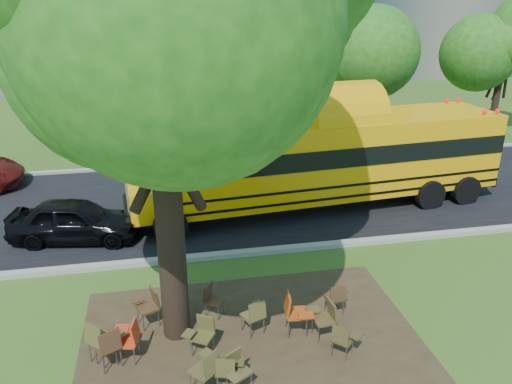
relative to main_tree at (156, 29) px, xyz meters
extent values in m
plane|color=#35571B|center=(0.51, 0.12, -6.21)|extent=(160.00, 160.00, 0.00)
cube|color=#382819|center=(1.51, -0.38, -6.19)|extent=(7.00, 4.50, 0.03)
cube|color=black|center=(0.51, 7.12, -6.19)|extent=(80.00, 8.00, 0.04)
cube|color=gray|center=(0.51, 3.12, -6.14)|extent=(80.00, 0.25, 0.14)
cube|color=gray|center=(0.51, 11.22, -6.14)|extent=(80.00, 0.25, 0.14)
cylinder|color=black|center=(-4.49, 16.12, -4.46)|extent=(0.32, 0.32, 3.50)
sphere|color=#1C5312|center=(-4.49, 16.12, -1.99)|extent=(4.80, 4.80, 4.80)
cylinder|color=black|center=(8.51, 14.12, -4.11)|extent=(0.38, 0.38, 4.20)
sphere|color=#1C5312|center=(8.51, 14.12, -1.17)|extent=(5.60, 5.60, 5.60)
cylinder|color=black|center=(16.51, 13.12, -4.41)|extent=(0.34, 0.34, 3.60)
sphere|color=#1C5312|center=(16.51, 13.12, -1.86)|extent=(5.00, 5.00, 5.00)
cylinder|color=black|center=(0.00, 0.00, -3.64)|extent=(0.56, 0.56, 5.15)
sphere|color=#1C5312|center=(0.00, 0.00, 0.02)|extent=(7.20, 7.20, 7.20)
cube|color=#E79C07|center=(5.65, 6.12, -4.42)|extent=(11.28, 3.53, 2.47)
cube|color=black|center=(5.95, 6.15, -4.14)|extent=(10.68, 3.52, 0.60)
cube|color=#E79C07|center=(-0.50, 5.55, -5.20)|extent=(1.51, 2.33, 0.96)
cube|color=black|center=(5.65, 6.12, -5.05)|extent=(11.30, 3.56, 0.08)
cube|color=black|center=(5.65, 6.12, -5.42)|extent=(11.30, 3.56, 0.08)
cylinder|color=black|center=(0.04, 4.33, -5.71)|extent=(1.03, 0.39, 1.01)
cylinder|color=black|center=(-0.19, 6.84, -5.71)|extent=(1.03, 0.39, 1.01)
cylinder|color=black|center=(8.68, 5.13, -5.71)|extent=(1.03, 0.39, 1.01)
cylinder|color=black|center=(8.45, 7.64, -5.71)|extent=(1.03, 0.39, 1.01)
cylinder|color=black|center=(10.08, 5.26, -5.71)|extent=(1.03, 0.39, 1.01)
cylinder|color=black|center=(9.85, 7.77, -5.71)|extent=(1.03, 0.39, 1.01)
cube|color=#492C1A|center=(-1.34, -0.78, -5.74)|extent=(0.58, 0.57, 0.05)
cube|color=#492C1A|center=(-1.25, -0.95, -5.51)|extent=(0.41, 0.28, 0.42)
cube|color=#492C1A|center=(-1.19, -0.54, -5.62)|extent=(0.34, 0.36, 0.03)
cylinder|color=slate|center=(-1.58, -0.70, -5.98)|extent=(0.02, 0.02, 0.47)
cylinder|color=slate|center=(-1.10, -0.86, -5.98)|extent=(0.02, 0.02, 0.47)
cube|color=#4D4621|center=(-1.44, -0.59, -5.71)|extent=(0.64, 0.64, 0.06)
cube|color=#4D4621|center=(-1.57, -0.74, -5.47)|extent=(0.39, 0.38, 0.44)
cube|color=#4D4621|center=(-1.14, -0.66, -5.58)|extent=(0.39, 0.39, 0.03)
cylinder|color=slate|center=(-1.44, -0.33, -5.96)|extent=(0.03, 0.03, 0.50)
cylinder|color=slate|center=(-1.43, -0.86, -5.96)|extent=(0.03, 0.03, 0.50)
cube|color=brown|center=(0.41, -1.78, -5.74)|extent=(0.60, 0.60, 0.05)
cube|color=brown|center=(0.53, -1.92, -5.51)|extent=(0.38, 0.34, 0.42)
cube|color=brown|center=(0.51, -1.51, -5.61)|extent=(0.36, 0.37, 0.03)
cylinder|color=slate|center=(0.16, -1.76, -5.97)|extent=(0.03, 0.03, 0.47)
cylinder|color=slate|center=(0.66, -1.80, -5.97)|extent=(0.03, 0.03, 0.47)
cube|color=#504A22|center=(0.48, -0.77, -5.79)|extent=(0.54, 0.53, 0.05)
cube|color=#504A22|center=(0.57, -0.62, -5.58)|extent=(0.37, 0.28, 0.38)
cube|color=#504A22|center=(0.22, -0.76, -5.67)|extent=(0.32, 0.33, 0.03)
cylinder|color=slate|center=(0.53, -0.99, -6.00)|extent=(0.02, 0.02, 0.42)
cylinder|color=slate|center=(0.43, -0.55, -6.00)|extent=(0.02, 0.02, 0.42)
cube|color=#433E1D|center=(0.82, -1.78, -5.81)|extent=(0.46, 0.45, 0.04)
cube|color=#433E1D|center=(0.78, -1.93, -5.61)|extent=(0.37, 0.18, 0.36)
cube|color=#433E1D|center=(1.06, -1.72, -5.70)|extent=(0.26, 0.29, 0.03)
cylinder|color=slate|center=(0.72, -1.59, -6.01)|extent=(0.02, 0.02, 0.40)
cube|color=brown|center=(1.03, -1.88, -5.80)|extent=(0.52, 0.52, 0.05)
cube|color=brown|center=(0.94, -1.74, -5.59)|extent=(0.36, 0.27, 0.37)
cube|color=brown|center=(0.92, -2.11, -5.69)|extent=(0.31, 0.33, 0.03)
cylinder|color=slate|center=(1.25, -1.93, -6.00)|extent=(0.02, 0.02, 0.41)
cylinder|color=slate|center=(0.82, -1.84, -6.00)|extent=(0.02, 0.02, 0.41)
cube|color=#4D4221|center=(3.00, -0.73, -5.76)|extent=(0.44, 0.46, 0.05)
cube|color=#4D4221|center=(3.18, -0.71, -5.54)|extent=(0.13, 0.41, 0.40)
cube|color=#4D4221|center=(2.84, -0.50, -5.64)|extent=(0.30, 0.25, 0.03)
cylinder|color=slate|center=(2.85, -0.91, -5.99)|extent=(0.02, 0.02, 0.45)
cylinder|color=slate|center=(3.16, -0.54, -5.99)|extent=(0.02, 0.02, 0.45)
cube|color=#453A1D|center=(3.21, -1.36, -5.81)|extent=(0.51, 0.51, 0.04)
cube|color=#453A1D|center=(3.09, -1.47, -5.62)|extent=(0.31, 0.31, 0.35)
cube|color=#453A1D|center=(3.44, -1.42, -5.71)|extent=(0.31, 0.31, 0.03)
cylinder|color=slate|center=(3.21, -1.14, -6.01)|extent=(0.02, 0.02, 0.40)
cylinder|color=slate|center=(3.20, -1.57, -6.01)|extent=(0.02, 0.02, 0.40)
cube|color=red|center=(-0.99, -0.66, -5.75)|extent=(0.49, 0.51, 0.05)
cube|color=red|center=(-0.81, -0.70, -5.52)|extent=(0.18, 0.42, 0.41)
cube|color=red|center=(-1.08, -0.39, -5.62)|extent=(0.33, 0.28, 0.03)
cylinder|color=slate|center=(-1.19, -0.80, -5.98)|extent=(0.02, 0.02, 0.46)
cylinder|color=slate|center=(-0.78, -0.53, -5.98)|extent=(0.02, 0.02, 0.46)
cube|color=#4A311A|center=(-0.60, 0.39, -5.75)|extent=(0.53, 0.55, 0.05)
cube|color=#4A311A|center=(-0.42, 0.46, -5.53)|extent=(0.24, 0.42, 0.41)
cube|color=#4A311A|center=(-0.82, 0.57, -5.63)|extent=(0.35, 0.31, 0.03)
cylinder|color=slate|center=(-0.70, 0.17, -5.98)|extent=(0.02, 0.02, 0.46)
cylinder|color=slate|center=(-0.49, 0.62, -5.98)|extent=(0.02, 0.02, 0.46)
cube|color=#4E331C|center=(0.87, 0.46, -5.79)|extent=(0.53, 0.53, 0.05)
cube|color=#4E331C|center=(0.74, 0.55, -5.59)|extent=(0.28, 0.36, 0.37)
cube|color=#4E331C|center=(0.86, 0.20, -5.68)|extent=(0.33, 0.32, 0.03)
cylinder|color=slate|center=(1.09, 0.50, -6.00)|extent=(0.02, 0.02, 0.42)
cylinder|color=slate|center=(0.66, 0.42, -6.00)|extent=(0.02, 0.02, 0.42)
cube|color=brown|center=(1.59, -0.31, -5.76)|extent=(0.53, 0.52, 0.05)
cube|color=brown|center=(1.65, -0.47, -5.55)|extent=(0.40, 0.24, 0.40)
cube|color=brown|center=(1.75, -0.09, -5.65)|extent=(0.31, 0.34, 0.03)
cylinder|color=slate|center=(1.37, -0.21, -5.99)|extent=(0.02, 0.02, 0.45)
cylinder|color=slate|center=(1.81, -0.40, -5.99)|extent=(0.02, 0.02, 0.45)
cube|color=#A34211|center=(2.49, -0.47, -5.71)|extent=(0.49, 0.51, 0.06)
cube|color=#A34211|center=(2.29, -0.45, -5.47)|extent=(0.16, 0.45, 0.45)
cube|color=#A34211|center=(2.62, -0.75, -5.58)|extent=(0.34, 0.28, 0.03)
cylinder|color=slate|center=(2.70, -0.31, -5.96)|extent=(0.03, 0.03, 0.50)
cylinder|color=slate|center=(2.28, -0.64, -5.96)|extent=(0.03, 0.03, 0.50)
cube|color=#452D18|center=(3.52, 0.05, -5.80)|extent=(0.41, 0.39, 0.05)
cube|color=#452D18|center=(3.54, -0.12, -5.60)|extent=(0.37, 0.12, 0.36)
cube|color=#452D18|center=(3.73, 0.19, -5.69)|extent=(0.22, 0.27, 0.03)
cylinder|color=slate|center=(3.36, 0.19, -6.01)|extent=(0.02, 0.02, 0.41)
cylinder|color=slate|center=(3.69, -0.09, -6.01)|extent=(0.02, 0.02, 0.41)
imported|color=black|center=(-2.67, 4.98, -5.57)|extent=(3.93, 2.10, 1.27)
camera|label=1|loc=(-0.04, -8.96, 0.53)|focal=35.00mm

